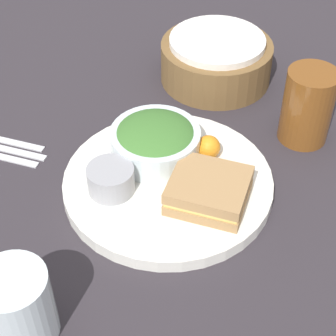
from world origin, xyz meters
TOP-DOWN VIEW (x-y plane):
  - ground_plane at (0.00, 0.00)m, footprint 4.00×4.00m
  - plate at (0.00, 0.00)m, footprint 0.30×0.30m
  - sandwich at (0.07, -0.00)m, footprint 0.13×0.12m
  - salad_bowl at (-0.05, 0.03)m, footprint 0.13×0.13m
  - dressing_cup at (-0.05, -0.07)m, footprint 0.07×0.07m
  - orange_wedge at (0.02, 0.07)m, footprint 0.04×0.04m
  - drink_glass at (0.10, 0.23)m, footprint 0.08×0.08m
  - bread_basket at (-0.11, 0.28)m, footprint 0.20×0.20m
  - water_glass at (0.02, -0.29)m, footprint 0.08×0.08m

SIDE VIEW (x-z plane):
  - ground_plane at x=0.00m, z-range 0.00..0.00m
  - plate at x=0.00m, z-range 0.00..0.02m
  - orange_wedge at x=0.02m, z-range 0.02..0.06m
  - sandwich at x=0.07m, z-range 0.02..0.06m
  - dressing_cup at x=-0.05m, z-range 0.02..0.06m
  - bread_basket at x=-0.11m, z-range 0.00..0.08m
  - salad_bowl at x=-0.05m, z-range 0.02..0.08m
  - water_glass at x=0.02m, z-range 0.00..0.10m
  - drink_glass at x=0.10m, z-range 0.00..0.12m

